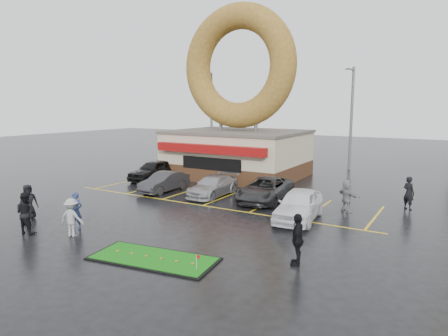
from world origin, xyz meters
The scene contains 18 objects.
ground centered at (0.00, 0.00, 0.00)m, with size 120.00×120.00×0.00m, color black.
donut_shop centered at (-3.00, 12.97, 4.46)m, with size 10.20×8.70×13.50m.
streetlight_left centered at (-10.00, 19.92, 4.78)m, with size 0.40×2.21×9.00m.
streetlight_mid centered at (4.00, 20.92, 4.78)m, with size 0.40×2.21×9.00m.
car_black centered at (-7.56, 8.00, 0.78)m, with size 1.83×4.55×1.55m, color black.
car_dgrey centered at (-4.30, 5.23, 0.65)m, with size 1.37×3.94×1.30m, color #2B2B2E.
car_silver centered at (-0.82, 5.81, 0.64)m, with size 1.78×4.38×1.27m, color #98989C.
car_grey centered at (2.60, 6.29, 0.70)m, with size 2.33×5.05×1.40m, color #292A2C.
car_white centered at (5.76, 3.50, 0.78)m, with size 1.83×4.56×1.55m, color white.
person_blue centered at (-2.58, -3.25, 0.87)m, with size 0.63×0.41×1.73m, color navy.
person_blackjkt centered at (-3.94, -4.84, 0.95)m, with size 0.92×0.72×1.90m, color black.
person_hoodie centered at (-1.88, -4.04, 0.85)m, with size 1.10×0.63×1.70m, color #9A9B9D.
person_bystander centered at (-5.91, -3.44, 0.90)m, with size 0.88×0.57×1.80m, color black.
person_cameraman centered at (7.74, -1.97, 0.95)m, with size 1.11×0.46×1.90m, color black.
person_walker_near centered at (7.42, 6.38, 0.88)m, with size 1.62×0.52×1.75m, color gray.
person_walker_far centered at (10.24, 8.54, 0.93)m, with size 0.68×0.44×1.86m, color black.
dumpster centered at (-9.00, 12.88, 0.65)m, with size 1.80×1.20×1.30m, color #173C19.
putting_green centered at (2.96, -4.28, 0.04)m, with size 5.05×2.74×0.60m.
Camera 1 is at (12.52, -15.12, 5.72)m, focal length 32.00 mm.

